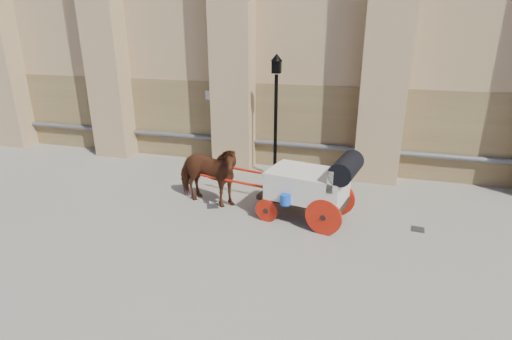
% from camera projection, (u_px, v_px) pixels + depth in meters
% --- Properties ---
extents(ground, '(90.00, 90.00, 0.00)m').
position_uv_depth(ground, '(226.00, 209.00, 11.32)').
color(ground, slate).
rests_on(ground, ground).
extents(horse, '(2.32, 1.37, 1.84)m').
position_uv_depth(horse, '(207.00, 174.00, 11.31)').
color(horse, '#572715').
rests_on(horse, ground).
extents(carriage, '(4.46, 1.93, 1.89)m').
position_uv_depth(carriage, '(313.00, 184.00, 10.35)').
color(carriage, black).
rests_on(carriage, ground).
extents(street_lamp, '(0.38, 0.38, 4.08)m').
position_uv_depth(street_lamp, '(276.00, 114.00, 13.04)').
color(street_lamp, black).
rests_on(street_lamp, ground).
extents(drain_grate_near, '(0.42, 0.42, 0.01)m').
position_uv_depth(drain_grate_near, '(213.00, 206.00, 11.46)').
color(drain_grate_near, black).
rests_on(drain_grate_near, ground).
extents(drain_grate_far, '(0.35, 0.35, 0.01)m').
position_uv_depth(drain_grate_far, '(418.00, 229.00, 10.15)').
color(drain_grate_far, black).
rests_on(drain_grate_far, ground).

